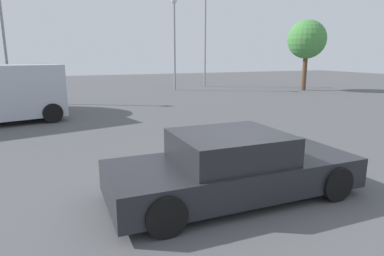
{
  "coord_description": "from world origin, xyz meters",
  "views": [
    {
      "loc": [
        -3.05,
        -5.17,
        2.6
      ],
      "look_at": [
        -0.07,
        1.91,
        0.9
      ],
      "focal_mm": 31.02,
      "sensor_mm": 36.0,
      "label": 1
    }
  ],
  "objects": [
    {
      "name": "tree_back_left",
      "position": [
        14.35,
        14.62,
        3.68
      ],
      "size": [
        2.78,
        2.78,
        5.1
      ],
      "color": "brown",
      "rests_on": "ground_plane"
    },
    {
      "name": "sedan_foreground",
      "position": [
        -0.1,
        -0.09,
        0.57
      ],
      "size": [
        4.64,
        1.99,
        1.22
      ],
      "rotation": [
        0.0,
        0.0,
        -0.01
      ],
      "color": "#232328",
      "rests_on": "ground_plane"
    },
    {
      "name": "light_post_near",
      "position": [
        5.47,
        18.41,
        4.47
      ],
      "size": [
        0.44,
        0.44,
        6.62
      ],
      "color": "gray",
      "rests_on": "ground_plane"
    },
    {
      "name": "dog",
      "position": [
        1.64,
        2.51,
        0.25
      ],
      "size": [
        0.54,
        0.45,
        0.4
      ],
      "rotation": [
        0.0,
        0.0,
        3.78
      ],
      "color": "beige",
      "rests_on": "ground_plane"
    },
    {
      "name": "light_post_far",
      "position": [
        -5.2,
        15.35,
        4.42
      ],
      "size": [
        0.44,
        0.44,
        6.53
      ],
      "color": "gray",
      "rests_on": "ground_plane"
    },
    {
      "name": "ground_plane",
      "position": [
        0.0,
        0.0,
        0.0
      ],
      "size": [
        80.0,
        80.0,
        0.0
      ],
      "primitive_type": "plane",
      "color": "#515154"
    },
    {
      "name": "light_post_mid",
      "position": [
        8.77,
        20.2,
        4.95
      ],
      "size": [
        0.44,
        0.44,
        7.46
      ],
      "color": "gray",
      "rests_on": "ground_plane"
    }
  ]
}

